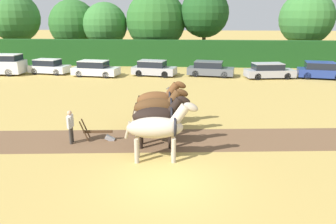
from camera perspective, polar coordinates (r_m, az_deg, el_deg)
ground_plane at (r=11.95m, az=-0.11°, el=-11.80°), size 240.00×240.00×0.00m
plowed_furrow_strip at (r=16.39m, az=-20.10°, el=-4.76°), size 33.75×6.21×0.01m
hedgerow at (r=38.09m, az=3.02°, el=10.18°), size 64.11×1.43×2.95m
tree_far_left at (r=48.16m, az=-25.09°, el=14.67°), size 6.29×6.29×8.51m
tree_left at (r=46.49m, az=-16.16°, el=14.49°), size 6.33×6.33×7.69m
tree_center_left at (r=43.89m, az=-10.88°, el=14.67°), size 5.60×5.60×7.28m
tree_center at (r=42.61m, az=-2.11°, el=15.64°), size 7.44×7.44×8.74m
tree_center_right at (r=41.82m, az=6.41°, el=16.75°), size 5.91×5.91×8.87m
tree_right at (r=44.66m, az=22.99°, el=14.79°), size 6.54×6.54×8.57m
draft_horse_lead_left at (r=12.96m, az=-1.74°, el=-2.73°), size 2.98×1.11×2.50m
draft_horse_lead_right at (r=14.37m, az=-1.76°, el=-0.86°), size 2.69×1.08×2.39m
draft_horse_trail_left at (r=15.78m, az=-1.75°, el=0.76°), size 2.77×1.20×2.39m
draft_horse_trail_right at (r=17.20m, az=-1.70°, el=2.10°), size 2.73×1.17×2.46m
plow at (r=15.66m, az=-11.62°, el=-3.82°), size 1.61×0.50×1.13m
farmer_at_plow at (r=15.50m, az=-16.64°, el=-2.14°), size 0.24×0.64×1.56m
farmer_beside_team at (r=19.48m, az=0.23°, el=2.40°), size 0.44×0.51×1.59m
parked_car_left at (r=35.11m, az=-20.03°, el=7.41°), size 4.12×2.33×1.46m
parked_car_center_left at (r=32.43m, az=-12.58°, el=7.36°), size 4.59×2.40×1.50m
parked_car_center at (r=31.97m, az=-2.52°, el=7.59°), size 4.42×2.56×1.48m
parked_car_center_right at (r=31.99m, az=7.33°, el=7.45°), size 4.61×2.48×1.44m
parked_car_right at (r=32.04m, az=17.18°, el=6.85°), size 4.69×2.39×1.42m
parked_car_far_right at (r=33.61m, az=25.10°, el=6.56°), size 4.43×2.55×1.56m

